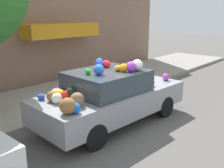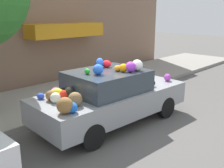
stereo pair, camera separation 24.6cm
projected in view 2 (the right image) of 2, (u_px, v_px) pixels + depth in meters
The scene contains 5 objects.
ground_plane at pixel (109, 121), 7.21m from camera, with size 60.00×60.00×0.00m, color #565451.
sidewalk_curb at pixel (53, 97), 9.00m from camera, with size 24.00×3.20×0.14m.
building_facade at pixel (17, 11), 9.79m from camera, with size 18.00×1.20×5.92m.
fire_hydrant at pixel (69, 92), 8.13m from camera, with size 0.20×0.20×0.70m.
art_car at pixel (110, 96), 6.90m from camera, with size 4.37×2.00×1.73m.
Camera 2 is at (-4.79, -4.68, 2.87)m, focal length 42.00 mm.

